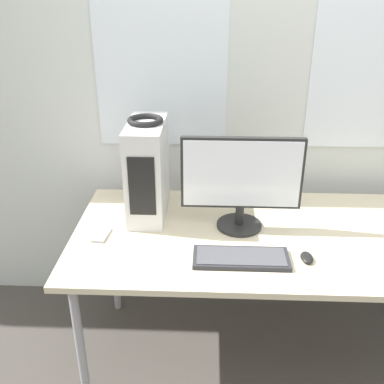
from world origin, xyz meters
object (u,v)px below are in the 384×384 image
Objects in this scene: headphones at (145,120)px; mouse at (307,257)px; cell_phone at (102,235)px; pc_tower at (148,170)px; monitor_main at (241,180)px; keyboard at (241,258)px.

mouse is (0.71, -0.39, -0.47)m from headphones.
headphones is 1.20× the size of cell_phone.
pc_tower is 3.38× the size of cell_phone.
keyboard is at bearing -91.42° from monitor_main.
cell_phone is (-0.19, -0.23, -0.47)m from headphones.
mouse is 0.63× the size of cell_phone.
pc_tower is 0.63m from keyboard.
headphones reaches higher than mouse.
mouse is at bearing -28.59° from pc_tower.
monitor_main is (0.44, -0.12, 0.01)m from pc_tower.
keyboard is at bearing -42.62° from pc_tower.
cell_phone is (-0.63, 0.17, -0.01)m from keyboard.
pc_tower reaches higher than cell_phone.
pc_tower is 1.16× the size of keyboard.
monitor_main reaches higher than mouse.
keyboard is (-0.01, -0.28, -0.23)m from monitor_main.
monitor_main is at bearing 15.38° from cell_phone.
cell_phone is at bearing -170.31° from monitor_main.
headphones is 0.75m from keyboard.
pc_tower is at bearing 137.38° from keyboard.
monitor_main is (0.44, -0.12, -0.24)m from headphones.
monitor_main is 0.36m from keyboard.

